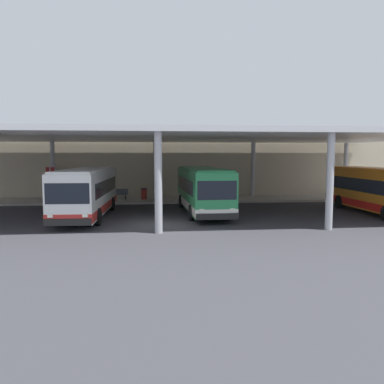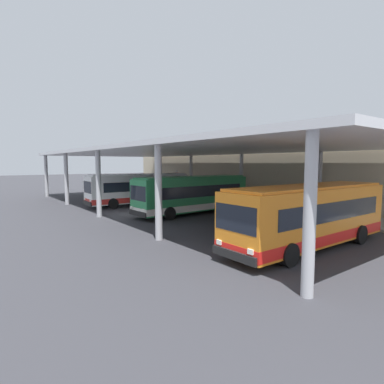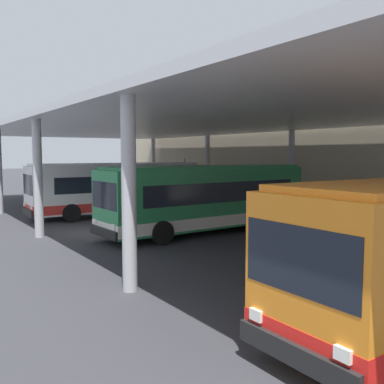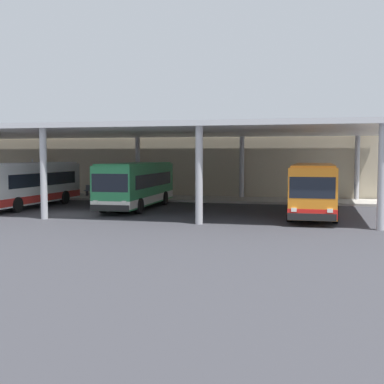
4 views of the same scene
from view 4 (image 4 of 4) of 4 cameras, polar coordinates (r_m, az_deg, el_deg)
The scene contains 10 objects.
ground_plane at distance 33.07m, azimuth -14.03°, elevation -2.41°, with size 200.00×200.00×0.00m, color #333338.
platform_kerb at distance 43.74m, azimuth -6.84°, elevation -0.62°, with size 42.00×4.50×0.18m, color #A39E93.
station_building_facade at distance 46.65m, azimuth -5.47°, elevation 3.72°, with size 48.00×1.60×6.74m, color #C1B293.
canopy_shelter at distance 37.84m, azimuth -10.27°, elevation 6.48°, with size 40.00×17.00×5.55m.
bus_nearest_bay at distance 38.10m, azimuth -17.82°, elevation 0.87°, with size 2.95×10.60×3.17m.
bus_second_bay at distance 35.65m, azimuth -6.19°, elevation 0.83°, with size 2.95×10.60×3.17m.
bus_middle_bay at distance 31.85m, azimuth 13.43°, elevation 0.34°, with size 2.76×10.54×3.17m.
bench_waiting at distance 45.05m, azimuth -10.84°, elevation 0.20°, with size 1.80×0.45×0.92m.
trash_bin at distance 43.92m, azimuth -8.23°, elevation 0.15°, with size 0.52×0.52×0.98m.
banner_sign at distance 46.78m, azimuth -17.43°, elevation 1.85°, with size 0.70×0.12×3.20m.
Camera 4 is at (15.36, -29.04, 3.72)m, focal length 47.61 mm.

